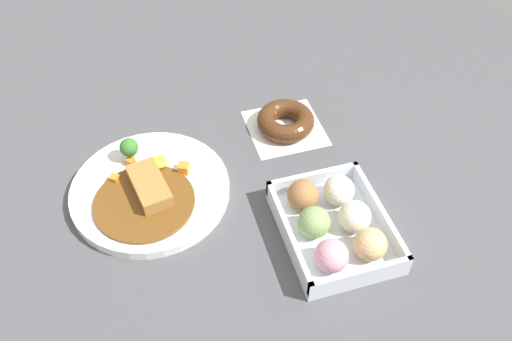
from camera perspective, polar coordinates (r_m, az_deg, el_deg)
The scene contains 4 objects.
ground_plane at distance 0.94m, azimuth -4.18°, elevation -1.57°, with size 1.60×1.60×0.00m, color #4C4C51.
curry_plate at distance 0.93m, azimuth -11.23°, elevation -1.98°, with size 0.27×0.27×0.06m.
donut_box at distance 0.86m, azimuth 8.32°, elevation -5.61°, with size 0.21×0.16×0.06m.
chocolate_ring_donut at distance 1.03m, azimuth 3.15°, elevation 5.23°, with size 0.14×0.14×0.04m.
Camera 1 is at (0.61, -0.11, 0.71)m, focal length 37.70 mm.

